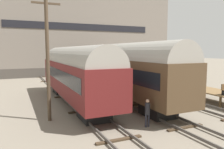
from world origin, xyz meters
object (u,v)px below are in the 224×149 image
Objects in this scene: train_car_maroon at (74,71)px; person_worker at (147,110)px; utility_pole at (48,53)px; train_car_brown at (124,68)px; train_car_grey at (129,64)px.

person_worker is at bearing -72.61° from train_car_maroon.
utility_pole is (-2.81, -4.21, 1.66)m from train_car_maroon.
train_car_brown is 8.08m from utility_pole.
train_car_grey is 10.54× the size of person_worker.
train_car_grey is 2.10× the size of utility_pole.
train_car_brown reaches higher than person_worker.
train_car_grey is 15.55m from person_worker.
train_car_brown is 7.50m from person_worker.
person_worker is 0.20× the size of utility_pole.
train_car_brown is 1.88× the size of utility_pole.
utility_pole is (-7.27, -3.21, 1.48)m from train_car_brown.
train_car_maroon is at bearing 56.32° from utility_pole.
utility_pole is (-11.73, -10.29, 1.56)m from train_car_grey.
train_car_maroon is 8.53m from person_worker.
train_car_brown is (-4.46, -7.07, 0.08)m from train_car_grey.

